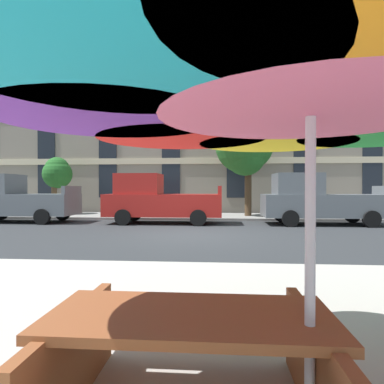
{
  "coord_description": "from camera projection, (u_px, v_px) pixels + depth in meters",
  "views": [
    {
      "loc": [
        0.88,
        -10.96,
        1.56
      ],
      "look_at": [
        -0.23,
        3.2,
        1.4
      ],
      "focal_mm": 31.23,
      "sensor_mm": 36.0,
      "label": 1
    }
  ],
  "objects": [
    {
      "name": "ground_plane",
      "position": [
        191.0,
        235.0,
        11.01
      ],
      "size": [
        120.0,
        120.0,
        0.0
      ],
      "primitive_type": "plane",
      "color": "#2D3033"
    },
    {
      "name": "street_tree_left",
      "position": [
        57.0,
        173.0,
        18.77
      ],
      "size": [
        1.63,
        1.63,
        3.32
      ],
      "color": "brown",
      "rests_on": "ground"
    },
    {
      "name": "street_tree_middle",
      "position": [
        246.0,
        147.0,
        17.34
      ],
      "size": [
        3.02,
        2.87,
        5.22
      ],
      "color": "#4C3823",
      "rests_on": "ground"
    },
    {
      "name": "pickup_gray_midblock",
      "position": [
        318.0,
        201.0,
        14.29
      ],
      "size": [
        5.1,
        2.12,
        2.2
      ],
      "color": "slate",
      "rests_on": "ground"
    },
    {
      "name": "apartment_building",
      "position": [
        207.0,
        126.0,
        25.88
      ],
      "size": [
        38.94,
        12.08,
        12.8
      ],
      "color": "gray",
      "rests_on": "ground"
    },
    {
      "name": "picnic_table",
      "position": [
        190.0,
        357.0,
        2.12
      ],
      "size": [
        1.8,
        1.52,
        0.77
      ],
      "color": "brown",
      "rests_on": "ground"
    },
    {
      "name": "patio_umbrella",
      "position": [
        311.0,
        73.0,
        1.9
      ],
      "size": [
        3.76,
        3.76,
        2.53
      ],
      "color": "silver",
      "rests_on": "ground"
    },
    {
      "name": "sidewalk_far",
      "position": [
        201.0,
        216.0,
        17.79
      ],
      "size": [
        56.0,
        3.6,
        0.12
      ],
      "primitive_type": "cube",
      "color": "gray",
      "rests_on": "ground"
    },
    {
      "name": "pickup_gray",
      "position": [
        15.0,
        200.0,
        15.34
      ],
      "size": [
        5.1,
        2.12,
        2.2
      ],
      "color": "slate",
      "rests_on": "ground"
    },
    {
      "name": "pickup_red",
      "position": [
        159.0,
        200.0,
        14.82
      ],
      "size": [
        5.1,
        2.12,
        2.2
      ],
      "color": "#B21E19",
      "rests_on": "ground"
    }
  ]
}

